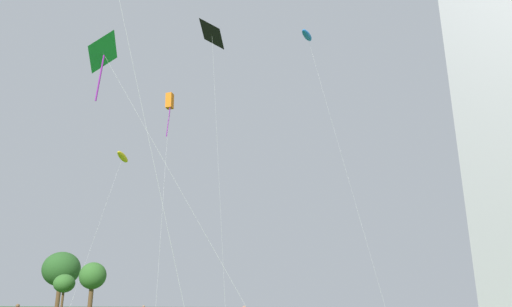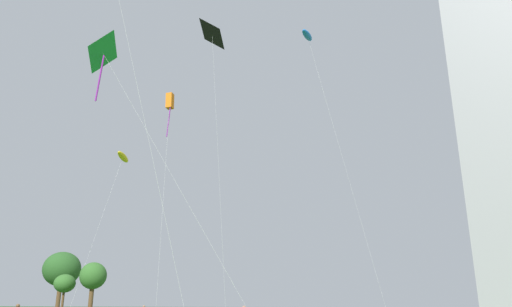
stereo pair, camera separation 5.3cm
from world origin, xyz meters
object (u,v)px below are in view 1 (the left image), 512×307
at_px(distant_highrise_0, 496,91).
at_px(park_tree_0, 93,277).
at_px(kite_flying_5, 212,35).
at_px(park_tree_2, 64,284).
at_px(kite_flying_1, 123,157).
at_px(park_tree_1, 61,269).
at_px(kite_flying_3, 103,56).
at_px(kite_flying_2, 307,36).
at_px(kite_flying_4, 170,102).

bearing_deg(distant_highrise_0, park_tree_0, -118.43).
height_order(kite_flying_5, park_tree_2, kite_flying_5).
distance_m(kite_flying_1, park_tree_1, 17.28).
distance_m(kite_flying_3, kite_flying_5, 21.89).
distance_m(kite_flying_5, distant_highrise_0, 82.40).
distance_m(park_tree_2, distant_highrise_0, 98.08).
bearing_deg(kite_flying_1, kite_flying_2, -1.44).
relative_size(kite_flying_1, kite_flying_3, 1.05).
distance_m(kite_flying_5, park_tree_2, 30.23).
distance_m(kite_flying_2, kite_flying_5, 10.55).
height_order(kite_flying_3, distant_highrise_0, distant_highrise_0).
height_order(kite_flying_4, kite_flying_5, kite_flying_5).
height_order(kite_flying_4, distant_highrise_0, distant_highrise_0).
relative_size(kite_flying_2, kite_flying_3, 1.78).
height_order(kite_flying_1, distant_highrise_0, distant_highrise_0).
height_order(kite_flying_2, park_tree_2, kite_flying_2).
relative_size(kite_flying_2, kite_flying_5, 1.05).
height_order(park_tree_0, park_tree_2, park_tree_0).
xyz_separation_m(kite_flying_1, distant_highrise_0, (54.94, 62.69, 29.52)).
relative_size(kite_flying_4, distant_highrise_0, 0.22).
distance_m(kite_flying_2, kite_flying_4, 17.43).
bearing_deg(kite_flying_1, park_tree_0, -101.71).
distance_m(kite_flying_1, park_tree_2, 14.93).
relative_size(kite_flying_1, kite_flying_2, 0.59).
xyz_separation_m(kite_flying_3, park_tree_1, (-23.67, 29.57, -10.63)).
relative_size(park_tree_0, park_tree_2, 1.24).
xyz_separation_m(kite_flying_1, kite_flying_2, (21.95, -0.55, 12.02)).
xyz_separation_m(kite_flying_1, park_tree_2, (-4.19, -2.24, -14.15)).
xyz_separation_m(kite_flying_3, park_tree_0, (-13.34, 21.04, -12.03)).
bearing_deg(kite_flying_2, park_tree_0, -174.53).
xyz_separation_m(kite_flying_2, park_tree_2, (-26.15, -1.69, -26.17)).
relative_size(kite_flying_2, park_tree_1, 3.91).
relative_size(kite_flying_3, distant_highrise_0, 0.18).
relative_size(kite_flying_1, park_tree_0, 3.15).
height_order(kite_flying_1, kite_flying_5, kite_flying_5).
bearing_deg(park_tree_2, kite_flying_2, 3.70).
bearing_deg(park_tree_0, park_tree_1, 140.45).
distance_m(kite_flying_4, distant_highrise_0, 88.39).
height_order(kite_flying_2, park_tree_1, kite_flying_2).
relative_size(kite_flying_1, park_tree_1, 2.31).
height_order(kite_flying_1, kite_flying_4, kite_flying_4).
height_order(kite_flying_3, park_tree_0, kite_flying_3).
distance_m(kite_flying_3, park_tree_1, 39.34).
relative_size(park_tree_0, distant_highrise_0, 0.06).
relative_size(kite_flying_4, kite_flying_5, 0.71).
distance_m(kite_flying_2, park_tree_1, 41.24).
bearing_deg(kite_flying_5, park_tree_2, 169.03).
height_order(kite_flying_4, park_tree_2, kite_flying_4).
bearing_deg(park_tree_2, park_tree_0, -7.33).
height_order(kite_flying_5, distant_highrise_0, distant_highrise_0).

